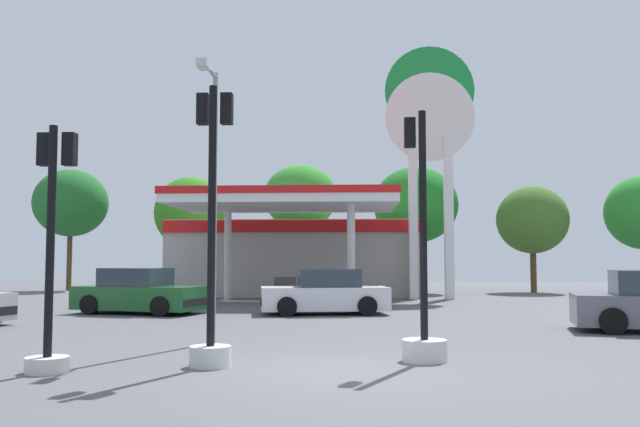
{
  "coord_description": "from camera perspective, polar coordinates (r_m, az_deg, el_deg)",
  "views": [
    {
      "loc": [
        0.39,
        -11.48,
        1.89
      ],
      "look_at": [
        -0.96,
        12.51,
        3.53
      ],
      "focal_mm": 37.35,
      "sensor_mm": 36.0,
      "label": 1
    }
  ],
  "objects": [
    {
      "name": "tree_0",
      "position": [
        42.93,
        -20.58,
        0.84
      ],
      "size": [
        4.4,
        4.4,
        7.3
      ],
      "color": "brown",
      "rests_on": "ground"
    },
    {
      "name": "tree_1",
      "position": [
        41.39,
        -11.05,
        0.03
      ],
      "size": [
        4.34,
        4.34,
        6.89
      ],
      "color": "brown",
      "rests_on": "ground"
    },
    {
      "name": "traffic_signal_2",
      "position": [
        12.15,
        -22.07,
        -4.96
      ],
      "size": [
        0.71,
        0.71,
        4.16
      ],
      "color": "silver",
      "rests_on": "ground"
    },
    {
      "name": "corner_streetlamp",
      "position": [
        15.18,
        -9.21,
        3.24
      ],
      "size": [
        0.24,
        1.48,
        6.18
      ],
      "color": "gray",
      "rests_on": "ground"
    },
    {
      "name": "traffic_signal_0",
      "position": [
        12.02,
        -9.27,
        -4.83
      ],
      "size": [
        0.73,
        0.73,
        5.01
      ],
      "color": "silver",
      "rests_on": "ground"
    },
    {
      "name": "ground_plane",
      "position": [
        11.64,
        1.3,
        -13.26
      ],
      "size": [
        90.0,
        90.0,
        0.0
      ],
      "primitive_type": "plane",
      "color": "#56565B",
      "rests_on": "ground"
    },
    {
      "name": "tree_2",
      "position": [
        38.8,
        -1.69,
        1.41
      ],
      "size": [
        4.26,
        4.26,
        7.38
      ],
      "color": "brown",
      "rests_on": "ground"
    },
    {
      "name": "tree_3",
      "position": [
        38.12,
        8.2,
        0.74
      ],
      "size": [
        4.78,
        4.78,
        7.11
      ],
      "color": "brown",
      "rests_on": "ground"
    },
    {
      "name": "tree_4",
      "position": [
        39.86,
        17.73,
        -0.54
      ],
      "size": [
        4.04,
        4.04,
        6.05
      ],
      "color": "brown",
      "rests_on": "ground"
    },
    {
      "name": "traffic_signal_1",
      "position": [
        12.63,
        8.81,
        -7.67
      ],
      "size": [
        0.83,
        0.83,
        4.69
      ],
      "color": "silver",
      "rests_on": "ground"
    },
    {
      "name": "gas_station",
      "position": [
        34.34,
        -2.03,
        -3.31
      ],
      "size": [
        12.93,
        11.99,
        4.78
      ],
      "color": "#ADA89E",
      "rests_on": "ground"
    },
    {
      "name": "car_2",
      "position": [
        24.03,
        -15.25,
        -6.58
      ],
      "size": [
        4.71,
        2.86,
        1.58
      ],
      "color": "black",
      "rests_on": "ground"
    },
    {
      "name": "car_0",
      "position": [
        22.99,
        0.43,
        -6.88
      ],
      "size": [
        4.56,
        2.5,
        1.55
      ],
      "color": "black",
      "rests_on": "ground"
    },
    {
      "name": "station_pole_sign",
      "position": [
        32.48,
        9.4,
        6.5
      ],
      "size": [
        4.27,
        0.56,
        12.13
      ],
      "color": "white",
      "rests_on": "ground"
    }
  ]
}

